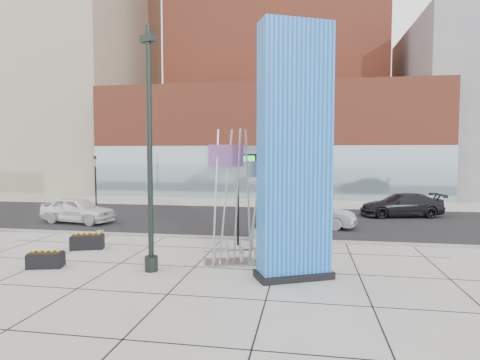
% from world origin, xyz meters
% --- Properties ---
extents(ground, '(160.00, 160.00, 0.00)m').
position_xyz_m(ground, '(0.00, 0.00, 0.00)').
color(ground, '#9E9991').
rests_on(ground, ground).
extents(street_asphalt, '(80.00, 12.00, 0.02)m').
position_xyz_m(street_asphalt, '(0.00, 10.00, 0.01)').
color(street_asphalt, black).
rests_on(street_asphalt, ground).
extents(curb_edge, '(80.00, 0.30, 0.12)m').
position_xyz_m(curb_edge, '(0.00, 4.00, 0.06)').
color(curb_edge, gray).
rests_on(curb_edge, ground).
extents(tower_podium, '(34.00, 10.00, 11.00)m').
position_xyz_m(tower_podium, '(1.00, 27.00, 5.50)').
color(tower_podium, '#9B432D').
rests_on(tower_podium, ground).
extents(tower_glass_front, '(34.00, 0.60, 5.00)m').
position_xyz_m(tower_glass_front, '(1.00, 22.20, 2.50)').
color(tower_glass_front, '#8CA5B2').
rests_on(tower_glass_front, ground).
extents(building_beige_left, '(18.00, 20.00, 34.00)m').
position_xyz_m(building_beige_left, '(-26.00, 34.00, 17.00)').
color(building_beige_left, gray).
rests_on(building_beige_left, ground).
extents(blue_pylon, '(2.83, 2.13, 8.63)m').
position_xyz_m(blue_pylon, '(4.73, -1.71, 4.17)').
color(blue_pylon, blue).
rests_on(blue_pylon, ground).
extents(lamp_post, '(0.60, 0.48, 8.74)m').
position_xyz_m(lamp_post, '(-0.42, -1.76, 3.58)').
color(lamp_post, black).
rests_on(lamp_post, ground).
extents(public_art_sculpture, '(2.54, 1.75, 5.25)m').
position_xyz_m(public_art_sculpture, '(2.39, -0.18, 1.38)').
color(public_art_sculpture, '#B1B2B5').
rests_on(public_art_sculpture, ground).
extents(concrete_bollard, '(0.33, 0.33, 0.64)m').
position_xyz_m(concrete_bollard, '(-4.50, 2.00, 0.32)').
color(concrete_bollard, gray).
rests_on(concrete_bollard, ground).
extents(overhead_street_sign, '(2.00, 0.55, 4.25)m').
position_xyz_m(overhead_street_sign, '(2.73, 2.80, 3.65)').
color(overhead_street_sign, black).
rests_on(overhead_street_sign, ground).
extents(round_planter_east, '(1.08, 1.08, 2.71)m').
position_xyz_m(round_planter_east, '(4.73, 2.97, 1.28)').
color(round_planter_east, '#82ACAF').
rests_on(round_planter_east, ground).
extents(round_planter_mid, '(1.07, 1.07, 2.68)m').
position_xyz_m(round_planter_mid, '(5.20, 3.60, 1.27)').
color(round_planter_mid, '#82ACAF').
rests_on(round_planter_mid, ground).
extents(round_planter_west, '(1.01, 1.01, 2.54)m').
position_xyz_m(round_planter_west, '(3.12, 3.60, 1.20)').
color(round_planter_west, '#82ACAF').
rests_on(round_planter_west, ground).
extents(box_planter_north, '(1.54, 1.10, 0.77)m').
position_xyz_m(box_planter_north, '(-4.56, 1.00, 0.35)').
color(box_planter_north, black).
rests_on(box_planter_north, ground).
extents(box_planter_south, '(1.37, 0.92, 0.69)m').
position_xyz_m(box_planter_south, '(-4.51, -1.98, 0.32)').
color(box_planter_south, black).
rests_on(box_planter_south, ground).
extents(car_white_west, '(4.88, 2.56, 1.58)m').
position_xyz_m(car_white_west, '(-8.77, 7.10, 0.79)').
color(car_white_west, white).
rests_on(car_white_west, ground).
extents(car_silver_mid, '(4.72, 2.65, 1.47)m').
position_xyz_m(car_silver_mid, '(5.67, 8.10, 0.74)').
color(car_silver_mid, '#A5A7AD').
rests_on(car_silver_mid, ground).
extents(car_dark_east, '(5.78, 3.29, 1.58)m').
position_xyz_m(car_dark_east, '(11.45, 12.97, 0.79)').
color(car_dark_east, black).
rests_on(car_dark_east, ground).
extents(traffic_signal, '(0.15, 0.18, 4.10)m').
position_xyz_m(traffic_signal, '(-12.00, 15.00, 2.30)').
color(traffic_signal, black).
rests_on(traffic_signal, ground).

